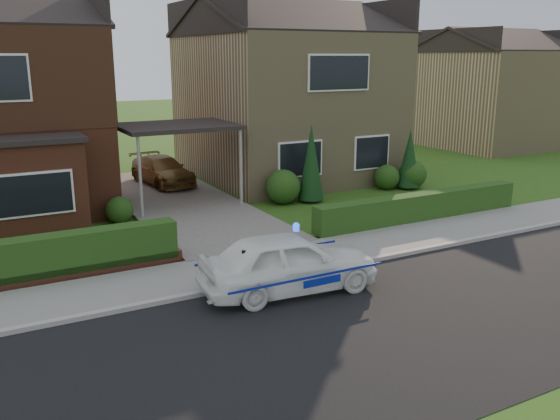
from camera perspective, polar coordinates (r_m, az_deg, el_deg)
ground at (r=11.49m, az=9.02°, el=-11.32°), size 120.00×120.00×0.00m
road at (r=11.49m, az=9.02°, el=-11.32°), size 60.00×6.00×0.02m
kerb at (r=13.80m, az=1.32°, el=-6.32°), size 60.00×0.16×0.12m
sidewalk at (r=14.66m, az=-0.72°, el=-5.06°), size 60.00×2.00×0.10m
driveway at (r=20.77m, az=-9.62°, el=0.69°), size 3.80×12.00×0.12m
house_right at (r=25.30m, az=0.47°, el=11.64°), size 7.50×8.06×7.25m
carport_link at (r=20.26m, az=-9.89°, el=7.81°), size 3.80×3.00×2.77m
dwarf_wall at (r=14.28m, az=-24.38°, el=-6.44°), size 7.70×0.25×0.36m
hedge_left at (r=14.48m, az=-24.36°, el=-6.91°), size 7.50×0.55×0.90m
hedge_right at (r=18.86m, az=13.25°, el=-1.11°), size 7.50×0.55×0.80m
shrub_left_mid at (r=18.12m, az=-19.94°, el=-0.09°), size 1.32×1.32×1.32m
shrub_left_near at (r=18.74m, az=-15.20°, el=-0.00°), size 0.84×0.84×0.84m
shrub_right_near at (r=20.46m, az=0.30°, el=2.25°), size 1.20×1.20×1.20m
shrub_right_mid at (r=23.09m, az=10.25°, el=3.14°), size 0.96×0.96×0.96m
shrub_right_far at (r=23.48m, az=12.63°, el=3.36°), size 1.08×1.08×1.08m
conifer_a at (r=20.65m, az=3.01°, el=4.32°), size 0.90×0.90×2.60m
conifer_b at (r=23.25m, az=12.33°, el=4.67°), size 0.90×0.90×2.20m
neighbour_right at (r=35.85m, az=19.42°, el=10.01°), size 6.50×7.00×5.20m
police_car at (r=12.82m, az=0.83°, el=-5.10°), size 3.58×4.02×1.49m
driveway_car at (r=23.60m, az=-11.27°, el=3.76°), size 1.92×3.81×1.06m
potted_plant_a at (r=14.97m, az=-20.31°, el=-4.30°), size 0.44×0.35×0.74m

